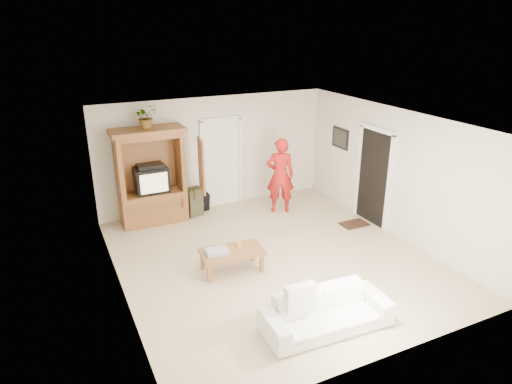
% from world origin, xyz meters
% --- Properties ---
extents(floor, '(6.00, 6.00, 0.00)m').
position_xyz_m(floor, '(0.00, 0.00, 0.00)').
color(floor, tan).
rests_on(floor, ground).
extents(ceiling, '(6.00, 6.00, 0.00)m').
position_xyz_m(ceiling, '(0.00, 0.00, 2.60)').
color(ceiling, white).
rests_on(ceiling, floor).
extents(wall_back, '(5.50, 0.00, 5.50)m').
position_xyz_m(wall_back, '(0.00, 3.00, 1.30)').
color(wall_back, silver).
rests_on(wall_back, floor).
extents(wall_front, '(5.50, 0.00, 5.50)m').
position_xyz_m(wall_front, '(0.00, -3.00, 1.30)').
color(wall_front, silver).
rests_on(wall_front, floor).
extents(wall_left, '(0.00, 6.00, 6.00)m').
position_xyz_m(wall_left, '(-2.75, 0.00, 1.30)').
color(wall_left, silver).
rests_on(wall_left, floor).
extents(wall_right, '(0.00, 6.00, 6.00)m').
position_xyz_m(wall_right, '(2.75, 0.00, 1.30)').
color(wall_right, silver).
rests_on(wall_right, floor).
extents(armoire, '(1.82, 1.14, 2.10)m').
position_xyz_m(armoire, '(-1.58, 2.66, 0.91)').
color(armoire, brown).
rests_on(armoire, floor).
extents(door_back, '(0.85, 0.05, 2.04)m').
position_xyz_m(door_back, '(0.15, 2.97, 1.02)').
color(door_back, white).
rests_on(door_back, floor).
extents(doorway_right, '(0.05, 0.90, 2.04)m').
position_xyz_m(doorway_right, '(2.73, 0.60, 1.02)').
color(doorway_right, black).
rests_on(doorway_right, floor).
extents(framed_picture, '(0.03, 0.60, 0.48)m').
position_xyz_m(framed_picture, '(2.73, 1.90, 1.60)').
color(framed_picture, black).
rests_on(framed_picture, wall_right).
extents(doormat, '(0.60, 0.40, 0.02)m').
position_xyz_m(doormat, '(2.30, 0.60, 0.01)').
color(doormat, '#382316').
rests_on(doormat, floor).
extents(plant, '(0.55, 0.51, 0.50)m').
position_xyz_m(plant, '(-1.60, 2.63, 2.35)').
color(plant, '#4C7238').
rests_on(plant, armoire).
extents(man, '(0.75, 0.64, 1.75)m').
position_xyz_m(man, '(1.19, 1.97, 0.88)').
color(man, '#B01917').
rests_on(man, floor).
extents(sofa, '(1.91, 0.82, 0.55)m').
position_xyz_m(sofa, '(-0.26, -2.14, 0.27)').
color(sofa, white).
rests_on(sofa, floor).
extents(coffee_table, '(1.15, 0.69, 0.41)m').
position_xyz_m(coffee_table, '(-0.87, -0.06, 0.36)').
color(coffee_table, olive).
rests_on(coffee_table, floor).
extents(towel, '(0.40, 0.31, 0.08)m').
position_xyz_m(towel, '(-1.15, -0.06, 0.45)').
color(towel, '#F05063').
rests_on(towel, coffee_table).
extents(candle, '(0.08, 0.08, 0.10)m').
position_xyz_m(candle, '(-0.72, -0.01, 0.46)').
color(candle, tan).
rests_on(candle, coffee_table).
extents(backpack_black, '(0.35, 0.24, 0.41)m').
position_xyz_m(backpack_black, '(-0.46, 2.77, 0.21)').
color(backpack_black, black).
rests_on(backpack_black, floor).
extents(backpack_olive, '(0.40, 0.33, 0.66)m').
position_xyz_m(backpack_olive, '(-0.70, 2.59, 0.33)').
color(backpack_olive, '#47442B').
rests_on(backpack_olive, floor).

